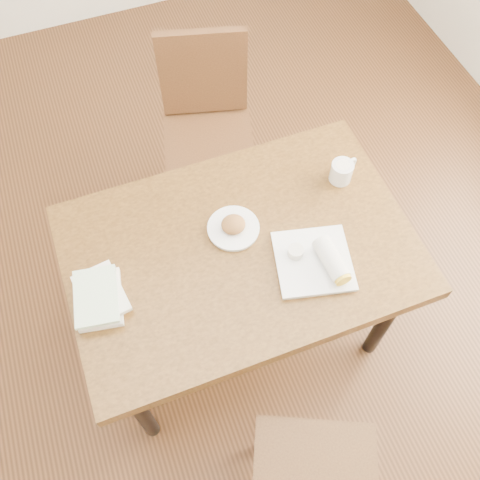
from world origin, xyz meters
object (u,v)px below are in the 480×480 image
object	(u,v)px
chair_far	(207,119)
book_stack	(99,297)
plate_burrito	(319,261)
plate_scone	(233,227)
table	(240,258)
coffee_mug	(342,171)

from	to	relation	value
chair_far	book_stack	distance (m)	1.10
chair_far	plate_burrito	world-z (taller)	chair_far
plate_scone	table	bearing A→B (deg)	-92.42
table	coffee_mug	size ratio (longest dim) A/B	10.16
plate_scone	book_stack	world-z (taller)	plate_scone
table	book_stack	xyz separation A→B (m)	(-0.52, -0.03, 0.11)
chair_far	plate_burrito	distance (m)	1.01
plate_scone	plate_burrito	size ratio (longest dim) A/B	0.61
plate_burrito	table	bearing A→B (deg)	144.78
plate_burrito	book_stack	world-z (taller)	plate_burrito
plate_scone	plate_burrito	world-z (taller)	plate_burrito
book_stack	coffee_mug	bearing A→B (deg)	10.21
plate_burrito	plate_scone	bearing A→B (deg)	133.54
coffee_mug	plate_burrito	distance (m)	0.40
table	chair_far	bearing A→B (deg)	80.22
table	plate_scone	world-z (taller)	plate_scone
plate_burrito	book_stack	xyz separation A→B (m)	(-0.75, 0.14, 0.00)
plate_scone	coffee_mug	xyz separation A→B (m)	(0.48, 0.07, 0.03)
plate_scone	book_stack	size ratio (longest dim) A/B	0.80
book_stack	table	bearing A→B (deg)	3.03
table	coffee_mug	world-z (taller)	coffee_mug
plate_scone	coffee_mug	size ratio (longest dim) A/B	1.56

